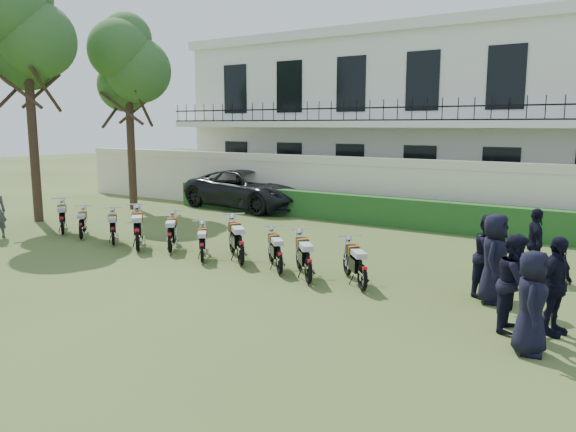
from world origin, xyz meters
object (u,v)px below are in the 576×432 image
Objects in this scene: motorcycle_9 at (363,271)px; motorcycle_7 at (279,256)px; officer_5 at (535,243)px; motorcycle_6 at (241,246)px; officer_2 at (555,286)px; motorcycle_2 at (113,231)px; officer_3 at (494,259)px; motorcycle_1 at (81,227)px; motorcycle_5 at (202,247)px; officer_0 at (531,303)px; officer_4 at (489,255)px; motorcycle_4 at (170,237)px; motorcycle_0 at (62,221)px; tree_west_mid at (26,31)px; motorcycle_8 at (308,264)px; tree_west_near at (128,64)px; suv at (249,189)px; officer_1 at (516,283)px; motorcycle_3 at (137,233)px.

motorcycle_7 is at bearing 134.46° from motorcycle_9.
officer_5 reaches higher than motorcycle_7.
officer_2 is at bearing -53.44° from motorcycle_6.
officer_3 is at bearing -46.81° from motorcycle_2.
motorcycle_1 is 5.05m from motorcycle_5.
officer_0 is 3.00m from officer_4.
motorcycle_7 is at bearing -42.92° from motorcycle_4.
tree_west_mid is at bearing 104.66° from motorcycle_0.
motorcycle_4 is at bearing 132.70° from motorcycle_6.
officer_0 is (11.59, -1.55, 0.36)m from motorcycle_2.
officer_4 is 1.05× the size of officer_5.
officer_3 is at bearing 18.66° from officer_0.
motorcycle_8 is (8.28, -0.26, 0.05)m from motorcycle_1.
tree_west_near is 11.65m from motorcycle_5.
tree_west_near is 16.76m from officer_4.
tree_west_mid is at bearing -97.13° from tree_west_near.
suv is 12.98m from officer_5.
motorcycle_1 is at bearing -17.13° from tree_west_mid.
motorcycle_8 reaches higher than motorcycle_9.
officer_1 reaches higher than motorcycle_0.
motorcycle_2 is 0.85× the size of officer_2.
motorcycle_8 is (11.98, -5.56, -5.41)m from tree_west_near.
motorcycle_8 reaches higher than motorcycle_7.
officer_2 is (4.95, -0.22, 0.36)m from motorcycle_8.
officer_0 reaches higher than motorcycle_0.
motorcycle_0 is 13.10m from officer_3.
motorcycle_8 is (6.81, -0.26, 0.03)m from motorcycle_2.
tree_west_near is at bearing 85.88° from officer_4.
motorcycle_3 reaches higher than motorcycle_8.
officer_5 is (6.25, 2.93, 0.29)m from motorcycle_6.
tree_west_near is 5.30× the size of motorcycle_8.
motorcycle_1 is at bearing -61.53° from motorcycle_0.
tree_west_mid is at bearing 103.23° from officer_2.
motorcycle_4 is 9.66m from officer_2.
motorcycle_2 is at bearing -164.48° from suv.
motorcycle_8 is at bearing -52.95° from motorcycle_2.
tree_west_mid is 5.26× the size of officer_1.
motorcycle_0 is 14.37m from officer_2.
motorcycle_9 is at bearing -47.54° from motorcycle_7.
suv is (1.36, 7.89, 0.32)m from motorcycle_0.
tree_west_mid is 6.16× the size of motorcycle_2.
motorcycle_7 is 4.60m from officer_4.
motorcycle_8 is at bearing -57.11° from motorcycle_0.
motorcycle_1 is at bearing 142.06° from motorcycle_4.
suv is (-4.81, 8.16, 0.38)m from motorcycle_5.
officer_1 is at bearing -50.64° from motorcycle_3.
tree_west_mid reaches higher than officer_5.
motorcycle_3 is at bearing -59.22° from motorcycle_0.
motorcycle_7 is 0.96× the size of motorcycle_9.
motorcycle_6 is 0.99× the size of officer_5.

